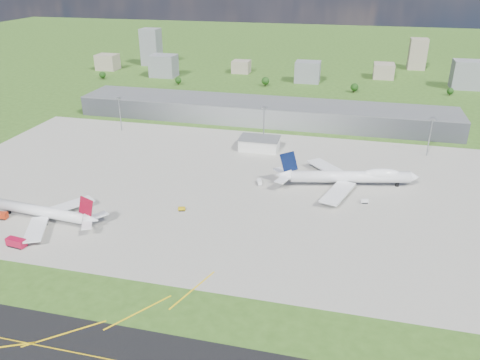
% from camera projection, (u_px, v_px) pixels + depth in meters
% --- Properties ---
extents(ground, '(1400.00, 1400.00, 0.00)m').
position_uv_depth(ground, '(259.00, 126.00, 366.09)').
color(ground, '#34551A').
rests_on(ground, ground).
extents(apron, '(360.00, 190.00, 0.08)m').
position_uv_depth(apron, '(238.00, 186.00, 266.87)').
color(apron, gray).
rests_on(apron, ground).
extents(terminal, '(300.00, 42.00, 15.00)m').
position_uv_depth(terminal, '(263.00, 112.00, 376.18)').
color(terminal, gray).
rests_on(terminal, ground).
extents(ops_building, '(26.00, 16.00, 8.00)m').
position_uv_depth(ops_building, '(259.00, 144.00, 318.15)').
color(ops_building, silver).
rests_on(ops_building, ground).
extents(mast_west, '(3.50, 2.00, 25.90)m').
position_uv_depth(mast_west, '(119.00, 108.00, 349.09)').
color(mast_west, gray).
rests_on(mast_west, ground).
extents(mast_center, '(3.50, 2.00, 25.90)m').
position_uv_depth(mast_center, '(264.00, 118.00, 325.64)').
color(mast_center, gray).
rests_on(mast_center, ground).
extents(mast_east, '(3.50, 2.00, 25.90)m').
position_uv_depth(mast_east, '(431.00, 130.00, 302.20)').
color(mast_east, gray).
rests_on(mast_east, ground).
extents(airliner_red_twin, '(63.42, 49.24, 17.39)m').
position_uv_depth(airliner_red_twin, '(45.00, 212.00, 229.09)').
color(airliner_red_twin, white).
rests_on(airliner_red_twin, ground).
extents(airliner_blue_quad, '(80.63, 62.31, 21.24)m').
position_uv_depth(airliner_blue_quad, '(350.00, 177.00, 264.47)').
color(airliner_blue_quad, white).
rests_on(airliner_blue_quad, ground).
extents(fire_truck, '(9.48, 4.50, 4.01)m').
position_uv_depth(fire_truck, '(16.00, 243.00, 208.90)').
color(fire_truck, maroon).
rests_on(fire_truck, ground).
extents(crash_tender, '(7.15, 3.82, 3.54)m').
position_uv_depth(crash_tender, '(0.00, 216.00, 231.90)').
color(crash_tender, '#A0240B').
rests_on(crash_tender, ground).
extents(tug_yellow, '(4.08, 3.03, 1.81)m').
position_uv_depth(tug_yellow, '(182.00, 209.00, 239.97)').
color(tug_yellow, '#C7A40B').
rests_on(tug_yellow, ground).
extents(van_white_near, '(3.87, 5.66, 2.64)m').
position_uv_depth(van_white_near, '(259.00, 182.00, 268.52)').
color(van_white_near, white).
rests_on(van_white_near, ground).
extents(van_white_far, '(4.40, 2.84, 2.15)m').
position_uv_depth(van_white_far, '(364.00, 201.00, 247.38)').
color(van_white_far, silver).
rests_on(van_white_far, ground).
extents(bldg_far_w, '(24.00, 20.00, 18.00)m').
position_uv_depth(bldg_far_w, '(108.00, 62.00, 559.22)').
color(bldg_far_w, gray).
rests_on(bldg_far_w, ground).
extents(bldg_w, '(28.00, 22.00, 24.00)m').
position_uv_depth(bldg_w, '(164.00, 66.00, 523.26)').
color(bldg_w, slate).
rests_on(bldg_w, ground).
extents(bldg_cw, '(20.00, 18.00, 14.00)m').
position_uv_depth(bldg_cw, '(241.00, 67.00, 543.61)').
color(bldg_cw, gray).
rests_on(bldg_cw, ground).
extents(bldg_c, '(26.00, 20.00, 22.00)m').
position_uv_depth(bldg_c, '(308.00, 72.00, 498.40)').
color(bldg_c, slate).
rests_on(bldg_c, ground).
extents(bldg_ce, '(22.00, 24.00, 16.00)m').
position_uv_depth(bldg_ce, '(384.00, 71.00, 517.91)').
color(bldg_ce, gray).
rests_on(bldg_ce, ground).
extents(bldg_e, '(30.00, 22.00, 28.00)m').
position_uv_depth(bldg_e, '(468.00, 75.00, 471.87)').
color(bldg_e, slate).
rests_on(bldg_e, ground).
extents(bldg_tall_w, '(22.00, 20.00, 44.00)m').
position_uv_depth(bldg_tall_w, '(151.00, 47.00, 580.54)').
color(bldg_tall_w, slate).
rests_on(bldg_tall_w, ground).
extents(bldg_tall_e, '(20.00, 18.00, 36.00)m').
position_uv_depth(bldg_tall_e, '(418.00, 54.00, 558.14)').
color(bldg_tall_e, gray).
rests_on(bldg_tall_e, ground).
extents(tree_far_w, '(7.20, 7.20, 8.80)m').
position_uv_depth(tree_far_w, '(102.00, 75.00, 512.43)').
color(tree_far_w, '#382314').
rests_on(tree_far_w, ground).
extents(tree_w, '(6.75, 6.75, 8.25)m').
position_uv_depth(tree_w, '(178.00, 80.00, 488.98)').
color(tree_w, '#382314').
rests_on(tree_w, ground).
extents(tree_c, '(8.10, 8.10, 9.90)m').
position_uv_depth(tree_c, '(265.00, 81.00, 482.62)').
color(tree_c, '#382314').
rests_on(tree_c, ground).
extents(tree_e, '(7.65, 7.65, 9.35)m').
position_uv_depth(tree_e, '(354.00, 87.00, 459.16)').
color(tree_e, '#382314').
rests_on(tree_e, ground).
extents(tree_far_e, '(6.30, 6.30, 7.70)m').
position_uv_depth(tree_far_e, '(450.00, 91.00, 449.22)').
color(tree_far_e, '#382314').
rests_on(tree_far_e, ground).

